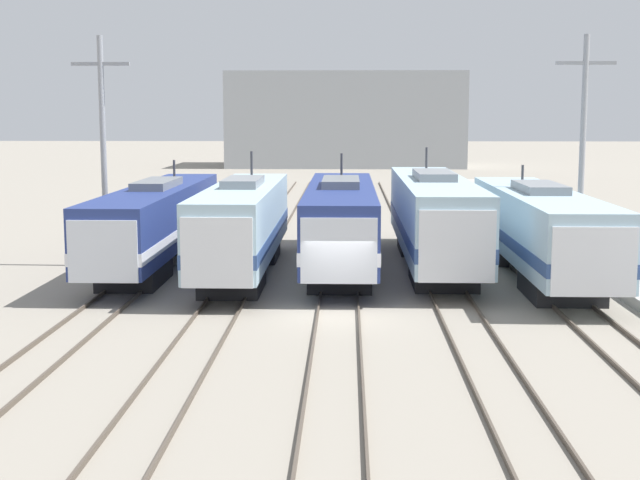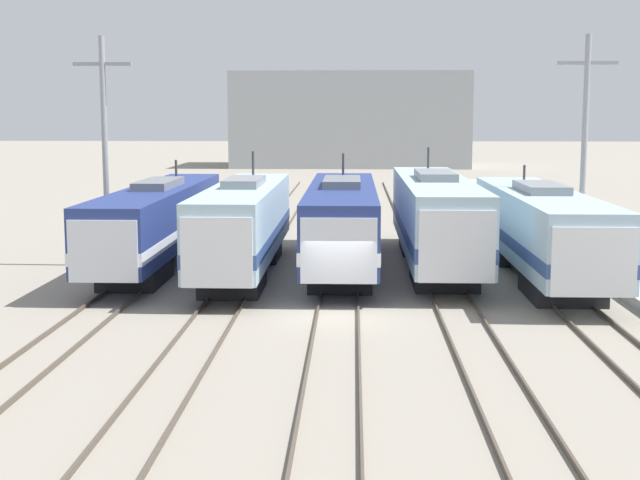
{
  "view_description": "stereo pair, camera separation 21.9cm",
  "coord_description": "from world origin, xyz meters",
  "px_view_note": "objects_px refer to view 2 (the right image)",
  "views": [
    {
      "loc": [
        0.3,
        -30.47,
        6.97
      ],
      "look_at": [
        -0.7,
        1.61,
        2.42
      ],
      "focal_mm": 50.0,
      "sensor_mm": 36.0,
      "label": 1
    },
    {
      "loc": [
        0.51,
        -30.46,
        6.97
      ],
      "look_at": [
        -0.7,
        1.61,
        2.42
      ],
      "focal_mm": 50.0,
      "sensor_mm": 36.0,
      "label": 2
    }
  ],
  "objects_px": {
    "locomotive_center": "(342,223)",
    "catenary_tower_right": "(584,146)",
    "locomotive_far_left": "(157,222)",
    "locomotive_center_right": "(435,219)",
    "locomotive_far_right": "(542,231)",
    "locomotive_center_left": "(243,226)",
    "catenary_tower_left": "(105,145)"
  },
  "relations": [
    {
      "from": "catenary_tower_left",
      "to": "locomotive_center",
      "type": "bearing_deg",
      "value": -3.28
    },
    {
      "from": "locomotive_far_right",
      "to": "locomotive_center_right",
      "type": "bearing_deg",
      "value": 147.63
    },
    {
      "from": "catenary_tower_left",
      "to": "locomotive_far_right",
      "type": "bearing_deg",
      "value": -8.26
    },
    {
      "from": "locomotive_far_left",
      "to": "locomotive_center_right",
      "type": "height_order",
      "value": "locomotive_center_right"
    },
    {
      "from": "locomotive_far_left",
      "to": "locomotive_far_right",
      "type": "distance_m",
      "value": 17.12
    },
    {
      "from": "locomotive_far_left",
      "to": "catenary_tower_right",
      "type": "relative_size",
      "value": 1.81
    },
    {
      "from": "catenary_tower_right",
      "to": "locomotive_center_left",
      "type": "bearing_deg",
      "value": -170.79
    },
    {
      "from": "locomotive_center_right",
      "to": "catenary_tower_right",
      "type": "height_order",
      "value": "catenary_tower_right"
    },
    {
      "from": "locomotive_far_left",
      "to": "locomotive_far_right",
      "type": "xyz_separation_m",
      "value": [
        16.92,
        -2.64,
        0.04
      ]
    },
    {
      "from": "catenary_tower_left",
      "to": "locomotive_center_right",
      "type": "bearing_deg",
      "value": -0.44
    },
    {
      "from": "locomotive_far_left",
      "to": "catenary_tower_right",
      "type": "bearing_deg",
      "value": 0.47
    },
    {
      "from": "locomotive_far_right",
      "to": "catenary_tower_left",
      "type": "height_order",
      "value": "catenary_tower_left"
    },
    {
      "from": "locomotive_center",
      "to": "catenary_tower_right",
      "type": "height_order",
      "value": "catenary_tower_right"
    },
    {
      "from": "locomotive_center",
      "to": "catenary_tower_left",
      "type": "xyz_separation_m",
      "value": [
        -10.81,
        0.62,
        3.45
      ]
    },
    {
      "from": "locomotive_far_right",
      "to": "catenary_tower_right",
      "type": "xyz_separation_m",
      "value": [
        2.34,
        2.8,
        3.46
      ]
    },
    {
      "from": "locomotive_center_right",
      "to": "locomotive_far_right",
      "type": "relative_size",
      "value": 1.04
    },
    {
      "from": "locomotive_far_left",
      "to": "locomotive_center",
      "type": "height_order",
      "value": "locomotive_center"
    },
    {
      "from": "locomotive_far_left",
      "to": "locomotive_center_right",
      "type": "distance_m",
      "value": 12.69
    },
    {
      "from": "locomotive_far_left",
      "to": "locomotive_center",
      "type": "bearing_deg",
      "value": -3.11
    },
    {
      "from": "locomotive_far_left",
      "to": "locomotive_center_right",
      "type": "relative_size",
      "value": 1.04
    },
    {
      "from": "locomotive_far_left",
      "to": "locomotive_far_right",
      "type": "height_order",
      "value": "locomotive_far_left"
    },
    {
      "from": "locomotive_center_left",
      "to": "locomotive_center_right",
      "type": "xyz_separation_m",
      "value": [
        8.46,
        2.32,
        0.08
      ]
    },
    {
      "from": "locomotive_far_left",
      "to": "catenary_tower_left",
      "type": "relative_size",
      "value": 1.81
    },
    {
      "from": "locomotive_center_left",
      "to": "catenary_tower_left",
      "type": "height_order",
      "value": "catenary_tower_left"
    },
    {
      "from": "locomotive_center_left",
      "to": "catenary_tower_right",
      "type": "relative_size",
      "value": 1.54
    },
    {
      "from": "locomotive_center_left",
      "to": "locomotive_center_right",
      "type": "relative_size",
      "value": 0.89
    },
    {
      "from": "locomotive_center",
      "to": "locomotive_center_left",
      "type": "bearing_deg",
      "value": -156.76
    },
    {
      "from": "locomotive_center_left",
      "to": "locomotive_far_left",
      "type": "bearing_deg",
      "value": 151.71
    },
    {
      "from": "locomotive_center_right",
      "to": "catenary_tower_left",
      "type": "distance_m",
      "value": 15.4
    },
    {
      "from": "locomotive_center_right",
      "to": "catenary_tower_right",
      "type": "bearing_deg",
      "value": 1.02
    },
    {
      "from": "locomotive_far_left",
      "to": "locomotive_center_left",
      "type": "xyz_separation_m",
      "value": [
        4.23,
        -2.28,
        0.12
      ]
    },
    {
      "from": "locomotive_center_left",
      "to": "catenary_tower_left",
      "type": "distance_m",
      "value": 7.79
    }
  ]
}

